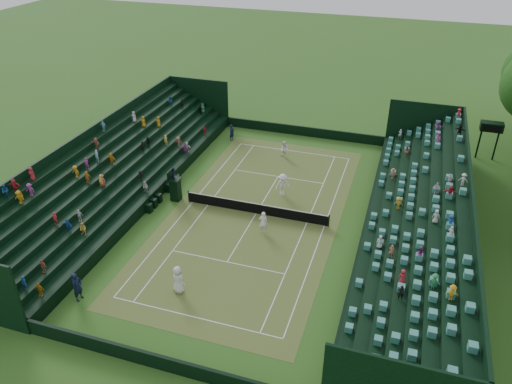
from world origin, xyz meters
TOP-DOWN VIEW (x-y plane):
  - ground at (0.00, 0.00)m, footprint 160.00×160.00m
  - court_surface at (0.00, 0.00)m, footprint 12.97×26.77m
  - perimeter_wall_north at (0.00, 15.88)m, footprint 17.17×0.20m
  - perimeter_wall_south at (0.00, -15.88)m, footprint 17.17×0.20m
  - perimeter_wall_east at (8.48, 0.00)m, footprint 0.20×31.77m
  - perimeter_wall_west at (-8.48, 0.00)m, footprint 0.20×31.77m
  - north_grandstand at (12.66, 0.00)m, footprint 6.60×32.00m
  - south_grandstand at (-12.66, 0.00)m, footprint 6.60×32.00m
  - tennis_net at (0.00, 0.00)m, footprint 11.67×0.10m
  - scoreboard_tower at (17.75, 16.00)m, footprint 2.00×1.00m
  - umpire_chair at (-6.95, -0.00)m, footprint 0.94×0.94m
  - courtside_chairs at (-8.16, 0.12)m, footprint 0.49×5.47m
  - player_near_west at (-1.84, -10.10)m, footprint 1.11×0.92m
  - player_near_east at (1.30, -2.24)m, footprint 0.70×0.49m
  - player_far_west at (-0.52, 10.32)m, footprint 0.94×0.82m
  - player_far_east at (1.21, 3.43)m, footprint 1.47×1.35m
  - line_judge_north at (-6.66, 12.44)m, footprint 0.58×0.72m
  - line_judge_south at (-7.40, -12.65)m, footprint 0.54×0.77m

SIDE VIEW (x-z plane):
  - ground at x=0.00m, z-range 0.00..0.00m
  - court_surface at x=0.00m, z-range 0.00..0.01m
  - courtside_chairs at x=-8.16m, z-range -0.13..0.94m
  - perimeter_wall_north at x=0.00m, z-range 0.00..1.00m
  - perimeter_wall_south at x=0.00m, z-range 0.00..1.00m
  - perimeter_wall_east at x=8.48m, z-range 0.00..1.00m
  - perimeter_wall_west at x=-8.48m, z-range 0.00..1.00m
  - tennis_net at x=0.00m, z-range 0.00..1.06m
  - player_far_west at x=-0.52m, z-range 0.00..1.66m
  - line_judge_north at x=-6.66m, z-range 0.00..1.71m
  - player_near_east at x=1.30m, z-range 0.00..1.81m
  - player_near_west at x=-1.84m, z-range 0.00..1.94m
  - player_far_east at x=1.21m, z-range 0.00..1.98m
  - line_judge_south at x=-7.40m, z-range 0.00..2.00m
  - umpire_chair at x=-6.95m, z-range -0.22..2.75m
  - north_grandstand at x=12.66m, z-range -0.90..4.00m
  - south_grandstand at x=-12.66m, z-range -0.90..4.00m
  - scoreboard_tower at x=17.75m, z-range 1.29..4.99m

